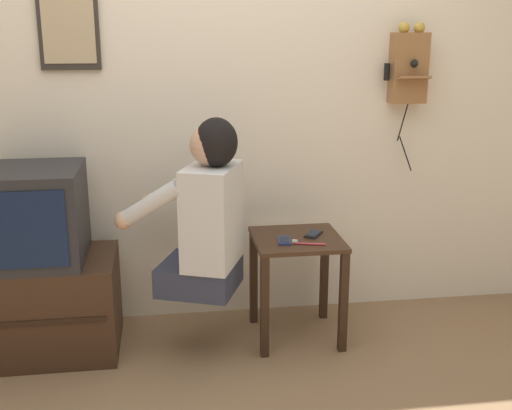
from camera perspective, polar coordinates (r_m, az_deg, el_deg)
The scene contains 10 objects.
wall_back at distance 3.46m, azimuth -3.64°, elevation 10.33°, with size 6.80×0.05×2.55m.
side_table at distance 3.33m, azimuth 3.65°, elevation -5.03°, with size 0.45×0.44×0.55m.
person at distance 3.07m, azimuth -4.47°, elevation -0.66°, with size 0.63×0.53×0.85m.
tv_stand at distance 3.42m, azimuth -18.37°, elevation -8.44°, with size 0.73×0.51×0.49m.
television at distance 3.25m, azimuth -19.25°, elevation -0.85°, with size 0.47×0.50×0.46m.
wall_phone_antique at distance 3.60m, azimuth 13.40°, elevation 11.89°, with size 0.23×0.18×0.80m.
framed_picture at distance 3.43m, azimuth -16.36°, elevation 15.41°, with size 0.30×0.03×0.47m.
cell_phone_held at distance 3.22m, azimuth 2.53°, elevation -3.16°, with size 0.08×0.13×0.01m.
cell_phone_spare at distance 3.32m, azimuth 5.13°, elevation -2.59°, with size 0.12×0.14×0.01m.
toothbrush at distance 3.18m, azimuth 4.50°, elevation -3.41°, with size 0.16×0.06×0.02m.
Camera 1 is at (-0.28, -2.21, 1.59)m, focal length 45.00 mm.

